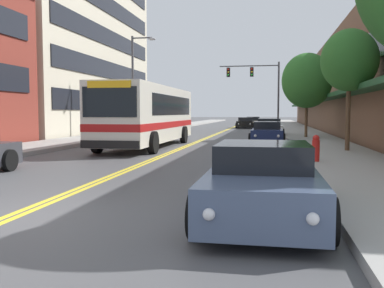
# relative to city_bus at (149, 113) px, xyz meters

# --- Properties ---
(ground_plane) EXTENTS (240.00, 240.00, 0.00)m
(ground_plane) POSITION_rel_city_bus_xyz_m (1.90, 21.74, -1.77)
(ground_plane) COLOR #4C4C4F
(sidewalk_left) EXTENTS (3.37, 106.00, 0.18)m
(sidewalk_left) POSITION_rel_city_bus_xyz_m (-5.28, 21.74, -1.68)
(sidewalk_left) COLOR #9E9B96
(sidewalk_left) RESTS_ON ground_plane
(sidewalk_right) EXTENTS (3.37, 106.00, 0.18)m
(sidewalk_right) POSITION_rel_city_bus_xyz_m (9.09, 21.74, -1.68)
(sidewalk_right) COLOR #9E9B96
(sidewalk_right) RESTS_ON ground_plane
(centre_line) EXTENTS (0.34, 106.00, 0.01)m
(centre_line) POSITION_rel_city_bus_xyz_m (1.90, 21.74, -1.77)
(centre_line) COLOR yellow
(centre_line) RESTS_ON ground_plane
(storefront_row_right) EXTENTS (9.10, 68.00, 7.91)m
(storefront_row_right) POSITION_rel_city_bus_xyz_m (15.00, 21.74, 2.18)
(storefront_row_right) COLOR brown
(storefront_row_right) RESTS_ON ground_plane
(city_bus) EXTENTS (2.89, 11.14, 3.13)m
(city_bus) POSITION_rel_city_bus_xyz_m (0.00, 0.00, 0.00)
(city_bus) COLOR silver
(city_bus) RESTS_ON ground_plane
(car_charcoal_parked_left_mid) EXTENTS (2.06, 4.86, 1.26)m
(car_charcoal_parked_left_mid) POSITION_rel_city_bus_xyz_m (-2.43, 16.71, -1.17)
(car_charcoal_parked_left_mid) COLOR #232328
(car_charcoal_parked_left_mid) RESTS_ON ground_plane
(car_slate_blue_parked_right_foreground) EXTENTS (2.05, 4.22, 1.30)m
(car_slate_blue_parked_right_foreground) POSITION_rel_city_bus_xyz_m (6.23, -14.62, -1.16)
(car_slate_blue_parked_right_foreground) COLOR #475675
(car_slate_blue_parked_right_foreground) RESTS_ON ground_plane
(car_white_parked_right_mid) EXTENTS (2.17, 4.75, 1.36)m
(car_white_parked_right_mid) POSITION_rel_city_bus_xyz_m (6.26, 10.76, -1.13)
(car_white_parked_right_mid) COLOR white
(car_white_parked_right_mid) RESTS_ON ground_plane
(car_navy_parked_right_far) EXTENTS (2.05, 4.28, 1.27)m
(car_navy_parked_right_far) POSITION_rel_city_bus_xyz_m (6.16, 3.95, -1.18)
(car_navy_parked_right_far) COLOR #19234C
(car_navy_parked_right_far) RESTS_ON ground_plane
(car_black_moving_lead) EXTENTS (2.11, 4.68, 1.24)m
(car_black_moving_lead) POSITION_rel_city_bus_xyz_m (3.51, 28.27, -1.19)
(car_black_moving_lead) COLOR black
(car_black_moving_lead) RESTS_ON ground_plane
(car_champagne_moving_second) EXTENTS (2.19, 4.56, 1.24)m
(car_champagne_moving_second) POSITION_rel_city_bus_xyz_m (4.11, 35.71, -1.20)
(car_champagne_moving_second) COLOR beige
(car_champagne_moving_second) RESTS_ON ground_plane
(traffic_signal_mast) EXTENTS (5.92, 0.38, 6.77)m
(traffic_signal_mast) POSITION_rel_city_bus_xyz_m (5.14, 21.27, 3.04)
(traffic_signal_mast) COLOR #47474C
(traffic_signal_mast) RESTS_ON ground_plane
(street_lamp_left_far) EXTENTS (1.81, 0.28, 7.24)m
(street_lamp_left_far) POSITION_rel_city_bus_xyz_m (-3.16, 7.69, 2.52)
(street_lamp_left_far) COLOR #47474C
(street_lamp_left_far) RESTS_ON ground_plane
(street_tree_right_mid) EXTENTS (2.41, 2.41, 5.19)m
(street_tree_right_mid) POSITION_rel_city_bus_xyz_m (9.63, -2.57, 2.25)
(street_tree_right_mid) COLOR brown
(street_tree_right_mid) RESTS_ON sidewalk_right
(street_tree_right_far) EXTENTS (3.31, 3.31, 5.57)m
(street_tree_right_far) POSITION_rel_city_bus_xyz_m (8.70, 7.61, 2.15)
(street_tree_right_far) COLOR brown
(street_tree_right_far) RESTS_ON sidewalk_right
(fire_hydrant) EXTENTS (0.33, 0.25, 0.89)m
(fire_hydrant) POSITION_rel_city_bus_xyz_m (7.85, -7.14, -1.15)
(fire_hydrant) COLOR red
(fire_hydrant) RESTS_ON sidewalk_right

